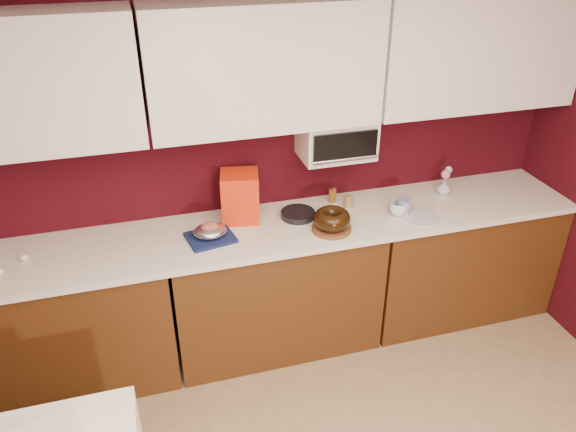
# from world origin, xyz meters

# --- Properties ---
(wall_back) EXTENTS (4.00, 0.02, 2.50)m
(wall_back) POSITION_xyz_m (0.00, 2.25, 1.25)
(wall_back) COLOR #38070E
(wall_back) RESTS_ON floor
(base_cabinet_left) EXTENTS (1.31, 0.58, 0.86)m
(base_cabinet_left) POSITION_xyz_m (-1.33, 1.94, 0.43)
(base_cabinet_left) COLOR #49280E
(base_cabinet_left) RESTS_ON floor
(base_cabinet_center) EXTENTS (1.31, 0.58, 0.86)m
(base_cabinet_center) POSITION_xyz_m (0.00, 1.94, 0.43)
(base_cabinet_center) COLOR #49280E
(base_cabinet_center) RESTS_ON floor
(base_cabinet_right) EXTENTS (1.31, 0.58, 0.86)m
(base_cabinet_right) POSITION_xyz_m (1.33, 1.94, 0.43)
(base_cabinet_right) COLOR #49280E
(base_cabinet_right) RESTS_ON floor
(countertop) EXTENTS (4.00, 0.62, 0.04)m
(countertop) POSITION_xyz_m (0.00, 1.94, 0.88)
(countertop) COLOR silver
(countertop) RESTS_ON base_cabinet_center
(upper_cabinet_left) EXTENTS (1.31, 0.33, 0.70)m
(upper_cabinet_left) POSITION_xyz_m (-1.33, 2.08, 1.85)
(upper_cabinet_left) COLOR white
(upper_cabinet_left) RESTS_ON wall_back
(upper_cabinet_center) EXTENTS (1.31, 0.33, 0.70)m
(upper_cabinet_center) POSITION_xyz_m (0.00, 2.08, 1.85)
(upper_cabinet_center) COLOR white
(upper_cabinet_center) RESTS_ON wall_back
(upper_cabinet_right) EXTENTS (1.31, 0.33, 0.70)m
(upper_cabinet_right) POSITION_xyz_m (1.33, 2.08, 1.85)
(upper_cabinet_right) COLOR white
(upper_cabinet_right) RESTS_ON wall_back
(toaster_oven) EXTENTS (0.45, 0.30, 0.25)m
(toaster_oven) POSITION_xyz_m (0.45, 2.10, 1.38)
(toaster_oven) COLOR white
(toaster_oven) RESTS_ON upper_cabinet_center
(toaster_oven_door) EXTENTS (0.40, 0.02, 0.18)m
(toaster_oven_door) POSITION_xyz_m (0.45, 1.94, 1.38)
(toaster_oven_door) COLOR black
(toaster_oven_door) RESTS_ON toaster_oven
(toaster_oven_handle) EXTENTS (0.42, 0.02, 0.02)m
(toaster_oven_handle) POSITION_xyz_m (0.45, 1.93, 1.30)
(toaster_oven_handle) COLOR silver
(toaster_oven_handle) RESTS_ON toaster_oven
(cake_base) EXTENTS (0.25, 0.25, 0.02)m
(cake_base) POSITION_xyz_m (0.33, 1.80, 0.91)
(cake_base) COLOR brown
(cake_base) RESTS_ON countertop
(bundt_cake) EXTENTS (0.23, 0.23, 0.09)m
(bundt_cake) POSITION_xyz_m (0.33, 1.80, 0.98)
(bundt_cake) COLOR black
(bundt_cake) RESTS_ON cake_base
(navy_towel) EXTENTS (0.30, 0.27, 0.02)m
(navy_towel) POSITION_xyz_m (-0.39, 1.90, 0.91)
(navy_towel) COLOR #141E4C
(navy_towel) RESTS_ON countertop
(foil_ham_nest) EXTENTS (0.23, 0.20, 0.07)m
(foil_ham_nest) POSITION_xyz_m (-0.39, 1.90, 0.96)
(foil_ham_nest) COLOR silver
(foil_ham_nest) RESTS_ON navy_towel
(roasted_ham) EXTENTS (0.11, 0.10, 0.07)m
(roasted_ham) POSITION_xyz_m (-0.39, 1.90, 0.98)
(roasted_ham) COLOR #B45852
(roasted_ham) RESTS_ON foil_ham_nest
(pandoro_box) EXTENTS (0.27, 0.25, 0.31)m
(pandoro_box) POSITION_xyz_m (-0.17, 2.10, 1.06)
(pandoro_box) COLOR red
(pandoro_box) RESTS_ON countertop
(dark_pan) EXTENTS (0.28, 0.28, 0.04)m
(dark_pan) POSITION_xyz_m (0.18, 2.02, 0.92)
(dark_pan) COLOR black
(dark_pan) RESTS_ON countertop
(coffee_mug) EXTENTS (0.13, 0.13, 0.11)m
(coffee_mug) POSITION_xyz_m (0.80, 1.87, 0.95)
(coffee_mug) COLOR silver
(coffee_mug) RESTS_ON countertop
(blue_jar) EXTENTS (0.10, 0.10, 0.11)m
(blue_jar) POSITION_xyz_m (0.84, 1.87, 0.95)
(blue_jar) COLOR navy
(blue_jar) RESTS_ON countertop
(flower_vase) EXTENTS (0.10, 0.10, 0.11)m
(flower_vase) POSITION_xyz_m (1.23, 2.05, 0.96)
(flower_vase) COLOR #B1B6C9
(flower_vase) RESTS_ON countertop
(flower_pink) EXTENTS (0.06, 0.06, 0.06)m
(flower_pink) POSITION_xyz_m (1.23, 2.05, 1.05)
(flower_pink) COLOR pink
(flower_pink) RESTS_ON flower_vase
(flower_blue) EXTENTS (0.05, 0.05, 0.05)m
(flower_blue) POSITION_xyz_m (1.26, 2.07, 1.07)
(flower_blue) COLOR #93CAEC
(flower_blue) RESTS_ON flower_vase
(china_plate) EXTENTS (0.29, 0.29, 0.01)m
(china_plate) POSITION_xyz_m (0.92, 1.77, 0.91)
(china_plate) COLOR silver
(china_plate) RESTS_ON countertop
(amber_bottle) EXTENTS (0.03, 0.03, 0.09)m
(amber_bottle) POSITION_xyz_m (0.45, 2.14, 0.95)
(amber_bottle) COLOR brown
(amber_bottle) RESTS_ON countertop
(paper_cup) EXTENTS (0.07, 0.07, 0.08)m
(paper_cup) POSITION_xyz_m (0.53, 2.05, 0.94)
(paper_cup) COLOR olive
(paper_cup) RESTS_ON countertop
(egg_right) EXTENTS (0.06, 0.05, 0.04)m
(egg_right) POSITION_xyz_m (-1.43, 1.96, 0.92)
(egg_right) COLOR silver
(egg_right) RESTS_ON countertop
(amber_bottle_tall) EXTENTS (0.04, 0.04, 0.10)m
(amber_bottle_tall) POSITION_xyz_m (0.47, 2.15, 0.95)
(amber_bottle_tall) COLOR brown
(amber_bottle_tall) RESTS_ON countertop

